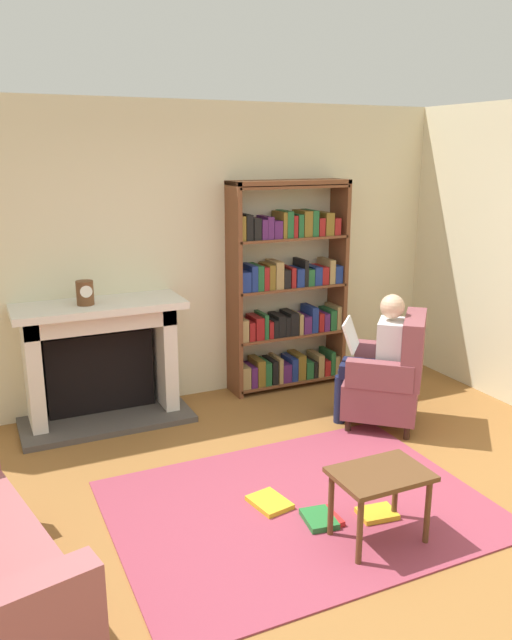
{
  "coord_description": "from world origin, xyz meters",
  "views": [
    {
      "loc": [
        -1.8,
        -2.92,
        2.28
      ],
      "look_at": [
        0.1,
        1.2,
        1.05
      ],
      "focal_mm": 35.39,
      "sensor_mm": 36.0,
      "label": 1
    }
  ],
  "objects_px": {
    "seated_reader": "(377,354)",
    "side_table": "(380,483)",
    "fireplace": "(101,357)",
    "armchair_reading": "(390,377)",
    "mantel_clock": "(85,293)",
    "bookshelf": "(287,291)"
  },
  "relations": [
    {
      "from": "seated_reader",
      "to": "side_table",
      "type": "xyz_separation_m",
      "value": [
        -0.98,
        -1.42,
        -0.24
      ]
    },
    {
      "from": "fireplace",
      "to": "seated_reader",
      "type": "xyz_separation_m",
      "value": [
        2.1,
        -1.08,
        0.06
      ]
    },
    {
      "from": "armchair_reading",
      "to": "mantel_clock",
      "type": "bearing_deg",
      "value": -73.43
    },
    {
      "from": "fireplace",
      "to": "mantel_clock",
      "type": "bearing_deg",
      "value": -136.93
    },
    {
      "from": "armchair_reading",
      "to": "seated_reader",
      "type": "height_order",
      "value": "seated_reader"
    },
    {
      "from": "fireplace",
      "to": "bookshelf",
      "type": "bearing_deg",
      "value": 1.08
    },
    {
      "from": "fireplace",
      "to": "seated_reader",
      "type": "height_order",
      "value": "seated_reader"
    },
    {
      "from": "fireplace",
      "to": "seated_reader",
      "type": "distance_m",
      "value": 2.36
    },
    {
      "from": "bookshelf",
      "to": "seated_reader",
      "type": "xyz_separation_m",
      "value": [
        0.28,
        -1.11,
        -0.35
      ]
    },
    {
      "from": "bookshelf",
      "to": "side_table",
      "type": "relative_size",
      "value": 3.59
    },
    {
      "from": "mantel_clock",
      "to": "seated_reader",
      "type": "bearing_deg",
      "value": -23.97
    },
    {
      "from": "fireplace",
      "to": "side_table",
      "type": "height_order",
      "value": "fireplace"
    },
    {
      "from": "bookshelf",
      "to": "fireplace",
      "type": "bearing_deg",
      "value": -178.92
    },
    {
      "from": "fireplace",
      "to": "armchair_reading",
      "type": "bearing_deg",
      "value": -27.94
    },
    {
      "from": "mantel_clock",
      "to": "bookshelf",
      "type": "height_order",
      "value": "bookshelf"
    },
    {
      "from": "side_table",
      "to": "bookshelf",
      "type": "bearing_deg",
      "value": 74.61
    },
    {
      "from": "fireplace",
      "to": "bookshelf",
      "type": "distance_m",
      "value": 1.86
    },
    {
      "from": "mantel_clock",
      "to": "armchair_reading",
      "type": "distance_m",
      "value": 2.63
    },
    {
      "from": "side_table",
      "to": "seated_reader",
      "type": "bearing_deg",
      "value": 55.56
    },
    {
      "from": "mantel_clock",
      "to": "armchair_reading",
      "type": "xyz_separation_m",
      "value": [
        2.29,
        -1.06,
        -0.73
      ]
    },
    {
      "from": "mantel_clock",
      "to": "seated_reader",
      "type": "distance_m",
      "value": 2.47
    },
    {
      "from": "armchair_reading",
      "to": "seated_reader",
      "type": "xyz_separation_m",
      "value": [
        -0.09,
        0.08,
        0.2
      ]
    }
  ]
}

